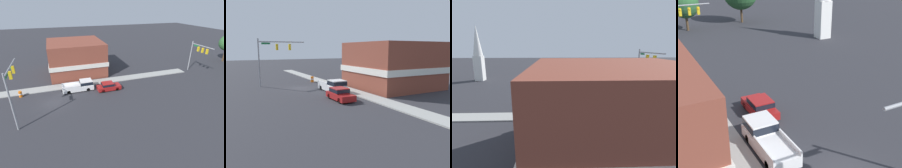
{
  "view_description": "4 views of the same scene",
  "coord_description": "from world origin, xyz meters",
  "views": [
    {
      "loc": [
        26.65,
        1.21,
        15.07
      ],
      "look_at": [
        1.4,
        9.78,
        2.59
      ],
      "focal_mm": 28.0,
      "sensor_mm": 36.0,
      "label": 1
    },
    {
      "loc": [
        10.71,
        33.07,
        6.16
      ],
      "look_at": [
        0.27,
        13.16,
        2.56
      ],
      "focal_mm": 35.0,
      "sensor_mm": 36.0,
      "label": 2
    },
    {
      "loc": [
        -25.7,
        10.18,
        8.5
      ],
      "look_at": [
        0.4,
        9.2,
        2.73
      ],
      "focal_mm": 28.0,
      "sensor_mm": 36.0,
      "label": 3
    },
    {
      "loc": [
        -10.84,
        -12.6,
        13.31
      ],
      "look_at": [
        0.79,
        8.98,
        2.79
      ],
      "focal_mm": 50.0,
      "sensor_mm": 36.0,
      "label": 4
    }
  ],
  "objects": [
    {
      "name": "ground_plane",
      "position": [
        0.0,
        0.0,
        0.0
      ],
      "size": [
        200.0,
        200.0,
        0.0
      ],
      "primitive_type": "plane",
      "color": "#2D2D33"
    },
    {
      "name": "sidewalk_curb",
      "position": [
        -5.7,
        0.0,
        0.07
      ],
      "size": [
        2.4,
        60.0,
        0.14
      ],
      "color": "#9E9E99",
      "rests_on": "ground"
    },
    {
      "name": "near_signal_assembly",
      "position": [
        3.24,
        -4.55,
        5.72
      ],
      "size": [
        7.83,
        0.49,
        7.88
      ],
      "color": "gray",
      "rests_on": "ground"
    },
    {
      "name": "car_lead",
      "position": [
        -1.62,
        10.08,
        0.78
      ],
      "size": [
        1.9,
        4.39,
        1.5
      ],
      "color": "black",
      "rests_on": "ground"
    },
    {
      "name": "pickup_truck_parked",
      "position": [
        -3.24,
        5.15,
        0.92
      ],
      "size": [
        2.11,
        5.73,
        1.86
      ],
      "color": "black",
      "rests_on": "ground"
    },
    {
      "name": "construction_barrel",
      "position": [
        -3.9,
        -5.32,
        0.55
      ],
      "size": [
        0.57,
        0.57,
        1.08
      ],
      "color": "orange",
      "rests_on": "ground"
    },
    {
      "name": "corner_brick_building",
      "position": [
        -13.4,
        5.92,
        3.55
      ],
      "size": [
        12.3,
        12.26,
        7.22
      ],
      "color": "brown",
      "rests_on": "ground"
    },
    {
      "name": "church_steeple",
      "position": [
        17.87,
        29.41,
        7.01
      ],
      "size": [
        2.23,
        2.23,
        13.4
      ],
      "color": "white",
      "rests_on": "ground"
    }
  ]
}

